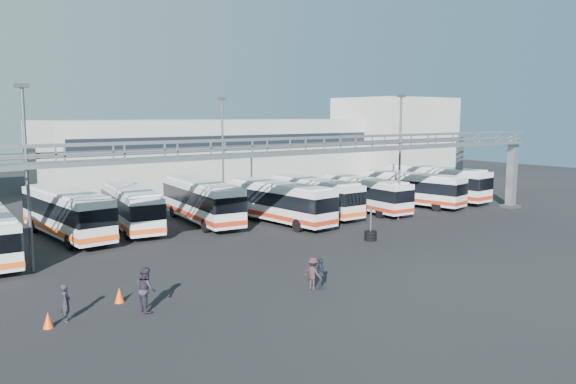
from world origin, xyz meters
TOP-DOWN VIEW (x-y plane):
  - ground at (0.00, 0.00)m, footprint 140.00×140.00m
  - gantry at (0.00, 5.87)m, footprint 51.40×5.15m
  - warehouse at (12.00, 38.00)m, footprint 42.00×14.00m
  - building_right at (38.00, 32.00)m, footprint 14.00×12.00m
  - light_pole_left at (-16.00, 8.00)m, footprint 0.70×0.35m
  - light_pole_mid at (12.00, 7.00)m, footprint 0.70×0.35m
  - light_pole_back at (4.00, 22.00)m, footprint 0.70×0.35m
  - bus_2 at (-12.12, 15.68)m, footprint 3.53×11.38m
  - bus_3 at (-7.36, 16.05)m, footprint 3.91×10.83m
  - bus_4 at (-1.89, 15.15)m, footprint 3.74×11.47m
  - bus_5 at (2.99, 11.34)m, footprint 3.37×10.91m
  - bus_6 at (7.53, 12.58)m, footprint 2.48×10.45m
  - bus_7 at (12.34, 11.39)m, footprint 2.80×10.08m
  - bus_8 at (18.15, 11.13)m, footprint 4.33×10.58m
  - bus_9 at (22.67, 11.93)m, footprint 3.44×11.38m
  - pedestrian_a at (-16.57, -0.87)m, footprint 0.56×0.68m
  - pedestrian_b at (-13.40, -1.68)m, footprint 0.78×0.99m
  - pedestrian_c at (-5.56, -3.60)m, footprint 0.82×1.16m
  - pedestrian_d at (-5.22, -3.78)m, footprint 0.70×0.99m
  - cone_left at (-17.38, -1.21)m, footprint 0.52×0.52m
  - cone_right at (-13.96, 0.15)m, footprint 0.53×0.53m
  - tire_stack at (4.52, 2.63)m, footprint 0.84×0.84m

SIDE VIEW (x-z plane):
  - ground at x=0.00m, z-range 0.00..0.00m
  - cone_left at x=-17.38m, z-range 0.00..0.66m
  - cone_right at x=-13.96m, z-range 0.00..0.70m
  - tire_stack at x=4.52m, z-range -0.80..1.61m
  - pedestrian_d at x=-5.22m, z-range 0.00..1.56m
  - pedestrian_a at x=-16.57m, z-range 0.00..1.60m
  - pedestrian_c at x=-5.56m, z-range 0.00..1.63m
  - pedestrian_b at x=-13.40m, z-range 0.00..1.98m
  - bus_7 at x=12.34m, z-range 0.16..3.19m
  - bus_8 at x=18.15m, z-range 0.17..3.30m
  - bus_6 at x=7.53m, z-range 0.17..3.34m
  - bus_3 at x=-7.36m, z-range 0.17..3.39m
  - bus_5 at x=2.99m, z-range 0.17..3.44m
  - bus_2 at x=-12.12m, z-range 0.18..3.58m
  - bus_9 at x=22.67m, z-range 0.18..3.59m
  - bus_4 at x=-1.89m, z-range 0.18..3.60m
  - warehouse at x=12.00m, z-range 0.00..8.00m
  - building_right at x=38.00m, z-range 0.00..11.00m
  - gantry at x=0.00m, z-range 1.96..9.06m
  - light_pole_left at x=-16.00m, z-range 0.62..10.83m
  - light_pole_mid at x=12.00m, z-range 0.62..10.83m
  - light_pole_back at x=4.00m, z-range 0.62..10.83m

